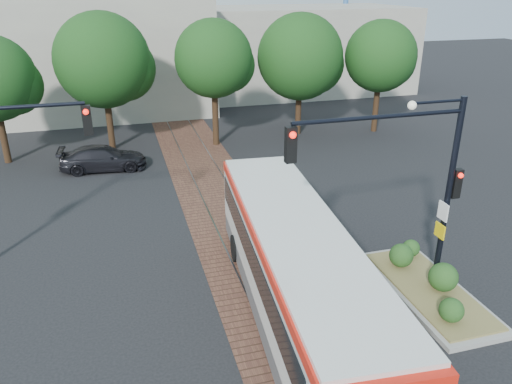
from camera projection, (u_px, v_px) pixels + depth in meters
ground at (274, 300)px, 15.45m from camera, size 120.00×120.00×0.00m
trackbed at (242, 240)px, 18.99m from camera, size 3.60×40.00×0.02m
tree_row at (207, 61)px, 28.36m from camera, size 26.40×5.60×7.67m
warehouses at (156, 53)px, 39.23m from camera, size 40.00×13.00×8.00m
city_bus at (296, 268)px, 13.94m from camera, size 3.36×11.67×3.08m
traffic_island at (428, 282)px, 15.75m from camera, size 2.20×5.20×1.13m
signal_pole_main at (415, 171)px, 14.08m from camera, size 5.49×0.46×6.00m
parked_car at (103, 158)px, 25.77m from camera, size 4.45×2.06×1.26m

